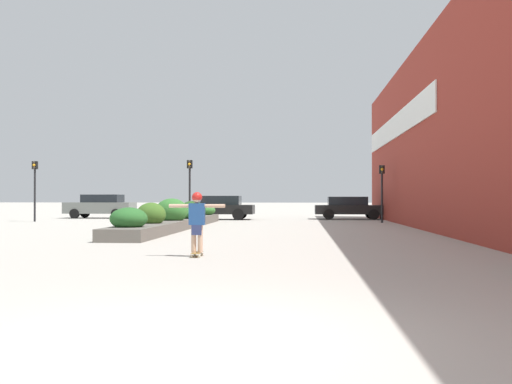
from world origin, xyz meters
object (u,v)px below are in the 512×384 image
at_px(car_leftmost, 218,207).
at_px(traffic_light_far_left, 35,180).
at_px(skateboard, 197,254).
at_px(traffic_light_left, 190,180).
at_px(skateboarder, 197,216).
at_px(car_center_right, 101,206).
at_px(car_center_left, 349,207).
at_px(traffic_light_right, 382,183).

height_order(car_leftmost, traffic_light_far_left, traffic_light_far_left).
relative_size(skateboard, traffic_light_left, 0.18).
distance_m(skateboarder, car_leftmost, 22.06).
bearing_deg(traffic_light_far_left, car_leftmost, 20.91).
xyz_separation_m(car_center_right, traffic_light_left, (7.04, -5.67, 1.52)).
bearing_deg(traffic_light_left, skateboard, -78.28).
bearing_deg(skateboard, car_center_right, 113.49).
relative_size(car_center_right, traffic_light_far_left, 1.30).
xyz_separation_m(skateboard, car_leftmost, (-2.73, 21.89, 0.71)).
xyz_separation_m(car_center_left, traffic_light_far_left, (-17.95, -5.01, 1.58)).
xyz_separation_m(traffic_light_right, traffic_light_far_left, (-19.27, 0.03, 0.19)).
distance_m(car_leftmost, car_center_right, 8.25).
distance_m(car_leftmost, car_center_left, 8.18).
bearing_deg(traffic_light_far_left, traffic_light_left, -0.68).
bearing_deg(car_center_left, traffic_light_left, -60.64).
relative_size(skateboard, car_center_left, 0.14).
relative_size(skateboarder, car_center_left, 0.31).
height_order(car_leftmost, car_center_right, car_center_right).
distance_m(skateboard, traffic_light_right, 19.39).
xyz_separation_m(skateboard, car_center_right, (-10.78, 23.68, 0.74)).
bearing_deg(traffic_light_far_left, skateboard, -55.21).
distance_m(skateboard, traffic_light_far_left, 22.18).
xyz_separation_m(skateboard, traffic_light_far_left, (-12.59, 18.12, 2.25)).
height_order(car_center_left, traffic_light_far_left, traffic_light_far_left).
bearing_deg(traffic_light_left, car_center_right, 141.16).
height_order(traffic_light_left, traffic_light_right, traffic_light_left).
bearing_deg(traffic_light_left, skateboarder, -78.28).
height_order(car_center_left, car_center_right, car_center_right).
height_order(skateboard, car_center_left, car_center_left).
relative_size(car_center_right, traffic_light_right, 1.43).
distance_m(traffic_light_left, traffic_light_right, 10.42).
relative_size(skateboarder, car_center_right, 0.31).
distance_m(skateboard, car_leftmost, 22.07).
height_order(skateboard, traffic_light_left, traffic_light_left).
height_order(car_center_left, traffic_light_right, traffic_light_right).
xyz_separation_m(skateboarder, car_center_right, (-10.78, 23.68, -0.12)).
distance_m(skateboarder, car_center_left, 23.75).
bearing_deg(car_leftmost, car_center_left, -81.26).
height_order(skateboard, car_center_right, car_center_right).
bearing_deg(skateboarder, car_center_left, 75.97).
bearing_deg(skateboard, car_center_left, 75.97).
height_order(skateboarder, car_center_left, skateboarder).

